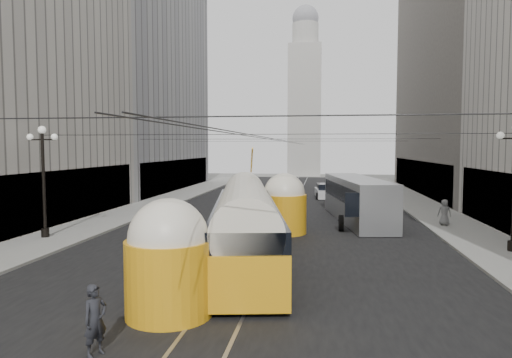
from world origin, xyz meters
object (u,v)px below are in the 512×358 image
(pedestrian_crossing_a, at_px, (95,320))
(pedestrian_sidewalk_right, at_px, (445,212))
(city_bus, at_px, (357,198))
(streetcar, at_px, (245,222))

(pedestrian_crossing_a, relative_size, pedestrian_sidewalk_right, 1.07)
(city_bus, bearing_deg, streetcar, -115.70)
(streetcar, bearing_deg, pedestrian_sidewalk_right, 42.73)
(city_bus, xyz_separation_m, pedestrian_sidewalk_right, (5.56, -1.83, -0.69))
(pedestrian_crossing_a, bearing_deg, streetcar, 14.80)
(pedestrian_sidewalk_right, bearing_deg, streetcar, 48.20)
(streetcar, relative_size, pedestrian_sidewalk_right, 9.87)
(city_bus, bearing_deg, pedestrian_crossing_a, -109.99)
(city_bus, height_order, pedestrian_crossing_a, city_bus)
(streetcar, xyz_separation_m, pedestrian_crossing_a, (-2.19, -10.07, -0.93))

